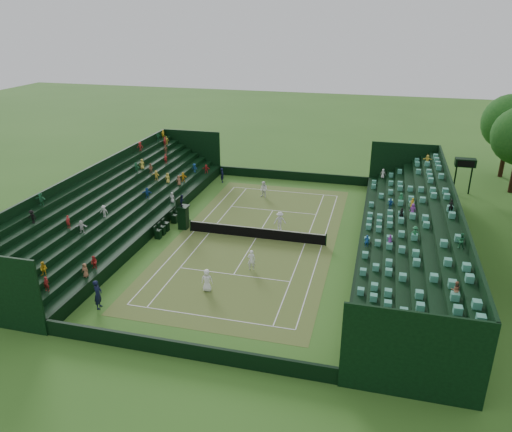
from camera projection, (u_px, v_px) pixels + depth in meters
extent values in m
plane|color=#33641F|center=(256.00, 238.00, 41.40)|extent=(160.00, 160.00, 0.00)
cube|color=#427828|center=(256.00, 238.00, 41.40)|extent=(12.97, 26.77, 0.01)
cube|color=black|center=(292.00, 176.00, 55.43)|extent=(17.17, 0.20, 1.00)
cube|color=black|center=(183.00, 350.00, 26.99)|extent=(17.17, 0.20, 1.00)
cube|color=black|center=(360.00, 244.00, 39.25)|extent=(0.20, 31.77, 1.00)
cube|color=black|center=(161.00, 223.00, 43.17)|extent=(0.20, 31.77, 1.00)
cube|color=black|center=(367.00, 245.00, 39.13)|extent=(0.80, 32.00, 1.00)
cube|color=black|center=(377.00, 243.00, 38.86)|extent=(0.80, 32.00, 1.45)
cube|color=black|center=(388.00, 242.00, 38.59)|extent=(0.80, 32.00, 1.90)
cube|color=black|center=(399.00, 240.00, 38.32)|extent=(0.80, 32.00, 2.35)
cube|color=black|center=(410.00, 238.00, 38.05)|extent=(0.80, 32.00, 2.80)
cube|color=black|center=(422.00, 237.00, 37.78)|extent=(0.80, 32.00, 3.25)
cube|color=black|center=(433.00, 235.00, 37.51)|extent=(0.80, 32.00, 3.70)
cube|color=black|center=(445.00, 234.00, 37.24)|extent=(0.80, 32.00, 4.15)
cube|color=black|center=(453.00, 230.00, 36.98)|extent=(0.20, 32.00, 4.90)
cube|color=black|center=(156.00, 222.00, 43.29)|extent=(0.80, 32.00, 1.00)
cube|color=black|center=(147.00, 219.00, 43.39)|extent=(0.80, 32.00, 1.45)
cube|color=black|center=(139.00, 216.00, 43.49)|extent=(0.80, 32.00, 1.90)
cube|color=black|center=(130.00, 212.00, 43.59)|extent=(0.80, 32.00, 2.35)
cube|color=black|center=(122.00, 209.00, 43.69)|extent=(0.80, 32.00, 2.80)
cube|color=black|center=(113.00, 206.00, 43.78)|extent=(0.80, 32.00, 3.25)
cube|color=black|center=(105.00, 203.00, 43.88)|extent=(0.80, 32.00, 3.70)
cube|color=black|center=(96.00, 199.00, 43.98)|extent=(0.80, 32.00, 4.15)
cube|color=black|center=(91.00, 195.00, 43.96)|extent=(0.20, 32.00, 4.90)
cylinder|color=black|center=(190.00, 225.00, 42.54)|extent=(0.10, 0.10, 1.06)
cylinder|color=black|center=(326.00, 240.00, 39.86)|extent=(0.10, 0.10, 1.06)
cube|color=black|center=(256.00, 233.00, 41.23)|extent=(11.57, 0.02, 0.86)
cube|color=white|center=(256.00, 228.00, 41.05)|extent=(11.57, 0.04, 0.07)
cylinder|color=black|center=(455.00, 179.00, 51.22)|extent=(0.16, 0.16, 3.00)
cylinder|color=black|center=(470.00, 180.00, 50.87)|extent=(0.16, 0.16, 3.00)
cube|color=black|center=(465.00, 162.00, 50.36)|extent=(2.00, 1.00, 0.80)
cylinder|color=black|center=(503.00, 162.00, 56.19)|extent=(0.50, 0.50, 3.34)
sphere|color=#164914|center=(510.00, 122.00, 54.46)|extent=(6.11, 6.11, 6.11)
cube|color=black|center=(183.00, 218.00, 42.91)|extent=(0.77, 0.77, 1.98)
cube|color=black|center=(183.00, 207.00, 42.51)|extent=(0.99, 0.99, 0.11)
cube|color=black|center=(178.00, 202.00, 42.45)|extent=(0.09, 0.99, 0.77)
imported|color=black|center=(182.00, 200.00, 42.29)|extent=(0.53, 0.59, 1.02)
cube|color=black|center=(158.00, 234.00, 41.25)|extent=(0.47, 0.47, 0.75)
cube|color=black|center=(155.00, 229.00, 41.13)|extent=(0.06, 0.47, 0.47)
cube|color=black|center=(162.00, 230.00, 41.97)|extent=(0.47, 0.47, 0.75)
cube|color=black|center=(159.00, 225.00, 41.84)|extent=(0.06, 0.47, 0.47)
cube|color=black|center=(166.00, 227.00, 42.68)|extent=(0.47, 0.47, 0.75)
cube|color=black|center=(163.00, 221.00, 42.56)|extent=(0.06, 0.47, 0.47)
cube|color=black|center=(174.00, 219.00, 44.30)|extent=(0.47, 0.47, 0.75)
cube|color=black|center=(172.00, 214.00, 44.17)|extent=(0.06, 0.47, 0.47)
cube|color=black|center=(178.00, 215.00, 45.01)|extent=(0.47, 0.47, 0.75)
cube|color=black|center=(175.00, 210.00, 44.89)|extent=(0.06, 0.47, 0.47)
cube|color=black|center=(181.00, 212.00, 45.73)|extent=(0.47, 0.47, 0.75)
cube|color=black|center=(179.00, 207.00, 45.60)|extent=(0.06, 0.47, 0.47)
imported|color=white|center=(207.00, 280.00, 33.34)|extent=(0.86, 0.63, 1.60)
imported|color=white|center=(251.00, 260.00, 36.09)|extent=(0.64, 0.49, 1.58)
imported|color=white|center=(264.00, 190.00, 50.16)|extent=(0.99, 0.89, 1.67)
imported|color=white|center=(280.00, 221.00, 42.71)|extent=(1.22, 0.96, 1.65)
imported|color=black|center=(222.00, 175.00, 54.60)|extent=(0.55, 0.68, 1.62)
imported|color=black|center=(98.00, 294.00, 31.35)|extent=(0.60, 0.80, 1.96)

